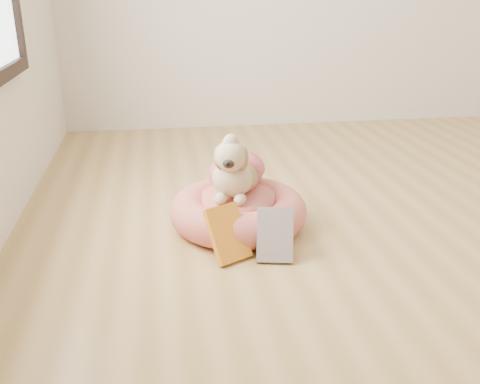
{
  "coord_description": "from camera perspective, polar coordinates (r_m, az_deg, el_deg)",
  "views": [
    {
      "loc": [
        -1.33,
        -1.8,
        1.02
      ],
      "look_at": [
        -0.99,
        0.34,
        0.19
      ],
      "focal_mm": 40.0,
      "sensor_mm": 36.0,
      "label": 1
    }
  ],
  "objects": [
    {
      "name": "dog",
      "position": [
        2.35,
        -0.5,
        3.43
      ],
      "size": [
        0.4,
        0.48,
        0.3
      ],
      "primitive_type": null,
      "rotation": [
        0.0,
        0.0,
        -0.31
      ],
      "color": "olive",
      "rests_on": "pet_bed"
    },
    {
      "name": "book_yellow",
      "position": [
        2.13,
        -1.31,
        -4.43
      ],
      "size": [
        0.2,
        0.19,
        0.21
      ],
      "primitive_type": "cube",
      "rotation": [
        -0.51,
        0.0,
        0.49
      ],
      "color": "yellow",
      "rests_on": "floor"
    },
    {
      "name": "pet_bed",
      "position": [
        2.41,
        -0.19,
        -2.03
      ],
      "size": [
        0.62,
        0.62,
        0.16
      ],
      "color": "#D25253",
      "rests_on": "floor"
    },
    {
      "name": "book_white",
      "position": [
        2.13,
        3.75,
        -4.57
      ],
      "size": [
        0.17,
        0.16,
        0.2
      ],
      "primitive_type": "cube",
      "rotation": [
        -0.52,
        0.0,
        -0.21
      ],
      "color": "white",
      "rests_on": "floor"
    }
  ]
}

